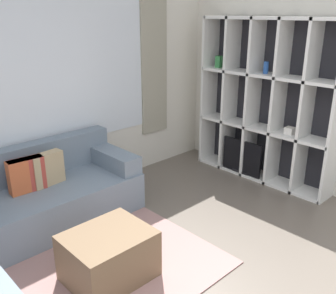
{
  "coord_description": "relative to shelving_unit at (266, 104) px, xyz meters",
  "views": [
    {
      "loc": [
        -1.92,
        -0.88,
        2.1
      ],
      "look_at": [
        0.46,
        1.62,
        0.85
      ],
      "focal_mm": 40.0,
      "sensor_mm": 36.0,
      "label": 1
    }
  ],
  "objects": [
    {
      "name": "ottoman",
      "position": [
        -2.69,
        -0.3,
        -0.79
      ],
      "size": [
        0.68,
        0.56,
        0.43
      ],
      "color": "brown",
      "rests_on": "ground_plane"
    },
    {
      "name": "couch_main",
      "position": [
        -2.63,
        0.88,
        -0.7
      ],
      "size": [
        1.86,
        0.86,
        0.8
      ],
      "color": "slate",
      "rests_on": "ground_plane"
    },
    {
      "name": "shelving_unit",
      "position": [
        0.0,
        0.0,
        0.0
      ],
      "size": [
        0.34,
        1.88,
        2.05
      ],
      "color": "#232328",
      "rests_on": "ground_plane"
    },
    {
      "name": "wall_right",
      "position": [
        0.18,
        -0.15,
        0.35
      ],
      "size": [
        0.07,
        4.15,
        2.7
      ],
      "primitive_type": "cube",
      "color": "silver",
      "rests_on": "ground_plane"
    },
    {
      "name": "area_rug",
      "position": [
        -3.13,
        -0.16,
        -1.0
      ],
      "size": [
        2.84,
        1.61,
        0.01
      ],
      "primitive_type": "cube",
      "color": "gray",
      "rests_on": "ground_plane"
    },
    {
      "name": "wall_back",
      "position": [
        -2.19,
        1.35,
        0.35
      ],
      "size": [
        5.87,
        0.11,
        2.7
      ],
      "color": "silver",
      "rests_on": "ground_plane"
    }
  ]
}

